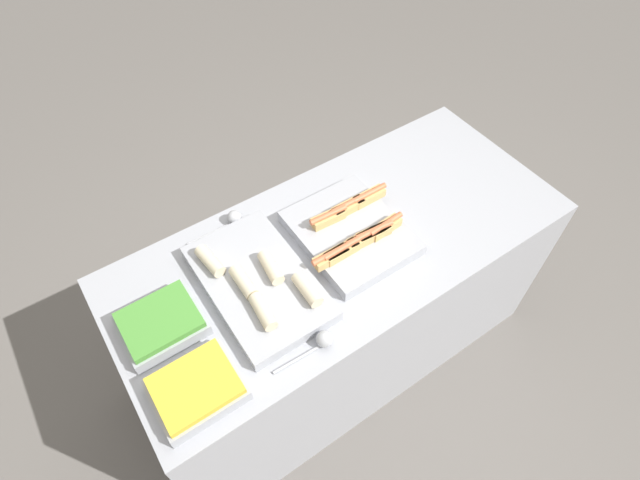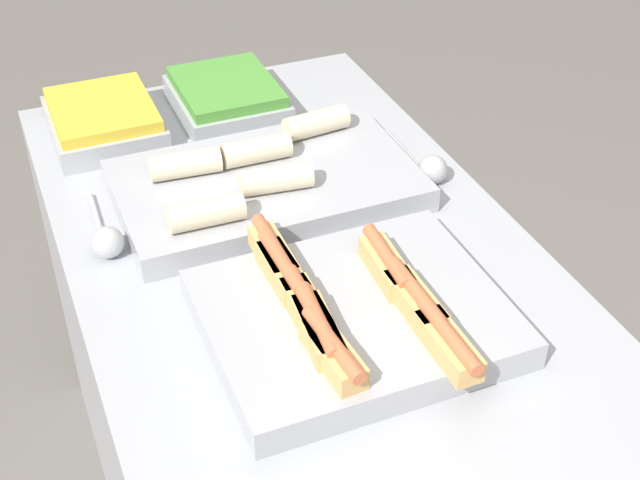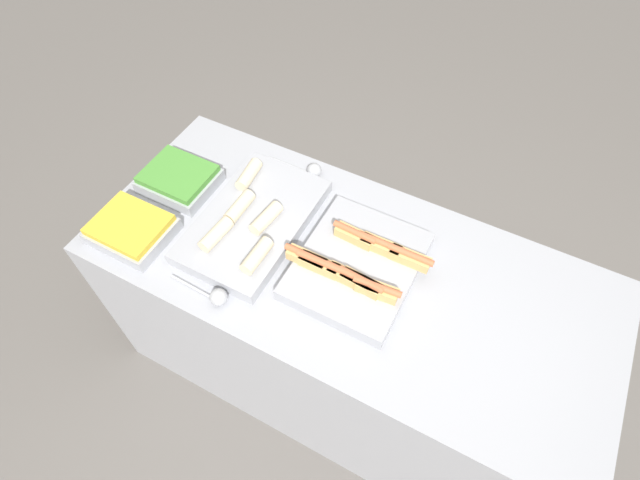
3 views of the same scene
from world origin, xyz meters
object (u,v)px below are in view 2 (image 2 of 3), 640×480
at_px(tray_side_back, 227,98).
at_px(tray_hotdogs, 352,314).
at_px(tray_side_front, 104,120).
at_px(tray_wraps, 264,183).
at_px(serving_spoon_far, 430,168).
at_px(serving_spoon_near, 107,240).

bearing_deg(tray_side_back, tray_hotdogs, -2.84).
bearing_deg(tray_side_front, tray_hotdogs, 17.05).
height_order(tray_wraps, tray_side_back, tray_wraps).
relative_size(tray_side_front, serving_spoon_far, 1.12).
distance_m(tray_side_front, tray_side_back, 0.27).
bearing_deg(tray_hotdogs, serving_spoon_far, 137.02).
distance_m(tray_hotdogs, serving_spoon_near, 0.47).
relative_size(tray_hotdogs, tray_wraps, 0.82).
bearing_deg(serving_spoon_far, serving_spoon_near, -90.39).
relative_size(tray_side_back, serving_spoon_far, 1.12).
bearing_deg(tray_side_back, tray_side_front, -90.00).
xyz_separation_m(tray_side_back, serving_spoon_far, (0.42, 0.28, -0.01)).
relative_size(tray_wraps, tray_side_back, 2.12).
bearing_deg(serving_spoon_near, tray_side_back, 139.66).
height_order(tray_wraps, serving_spoon_far, tray_wraps).
distance_m(tray_wraps, serving_spoon_near, 0.32).
bearing_deg(tray_side_front, serving_spoon_far, 53.09).
relative_size(tray_hotdogs, tray_side_back, 1.73).
relative_size(serving_spoon_near, serving_spoon_far, 0.96).
xyz_separation_m(tray_wraps, tray_side_back, (-0.35, 0.04, 0.00)).
height_order(tray_hotdogs, tray_wraps, same).
xyz_separation_m(tray_side_back, serving_spoon_near, (0.41, -0.35, -0.01)).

